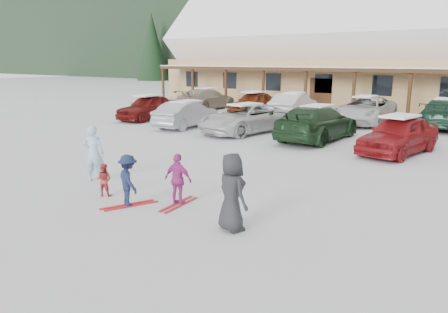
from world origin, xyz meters
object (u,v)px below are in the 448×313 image
Objects in this scene: day_lodge at (325,55)px; parked_car_10 at (364,110)px; child_magenta at (178,180)px; parked_car_0 at (148,107)px; bystander_dark at (232,192)px; parked_car_1 at (186,114)px; child_navy at (128,181)px; parked_car_4 at (399,135)px; parked_car_3 at (317,123)px; parked_car_8 at (253,103)px; parked_car_2 at (245,119)px; parked_car_9 at (294,105)px; toddler_red at (104,180)px; adult_skier at (94,153)px; parked_car_11 at (445,114)px; parked_car_7 at (207,99)px.

day_lodge reaches higher than parked_car_10.
parked_car_0 is at bearing -48.80° from child_magenta.
parked_car_1 is at bearing -24.19° from bystander_dark.
parked_car_4 is at bearing -87.37° from child_navy.
parked_car_3 reaches higher than parked_car_8.
parked_car_9 reaches higher than parked_car_2.
parked_car_9 is (2.65, 7.15, 0.07)m from parked_car_1.
parked_car_0 is (-3.34, -17.81, -3.20)m from day_lodge.
toddler_red is at bearing -76.61° from day_lodge.
parked_car_2 is 3.75m from parked_car_3.
parked_car_8 is at bearing -70.29° from child_magenta.
child_navy is 17.82m from parked_car_10.
day_lodge is 5.64× the size of parked_car_2.
day_lodge is 18.40m from parked_car_0.
toddler_red is 0.20× the size of parked_car_0.
toddler_red is at bearing 118.11° from adult_skier.
day_lodge is at bearing -112.88° from adult_skier.
adult_skier is 0.36× the size of parked_car_9.
child_magenta is at bearing -117.95° from child_navy.
parked_car_11 is at bearing -143.29° from adult_skier.
parked_car_10 reaches higher than toddler_red.
parked_car_9 is at bearing 147.95° from parked_car_4.
parked_car_3 is 7.95m from parked_car_9.
toddler_red is at bearing 94.08° from parked_car_9.
parked_car_11 reaches higher than toddler_red.
toddler_red is 0.16× the size of parked_car_10.
parked_car_4 reaches higher than parked_car_8.
parked_car_1 is at bearing -171.95° from parked_car_4.
toddler_red is at bearing -66.89° from parked_car_2.
parked_car_10 is (11.07, 6.28, 0.04)m from parked_car_0.
day_lodge is at bearing 130.48° from parked_car_4.
parked_car_7 is 1.22× the size of parked_car_8.
adult_skier is 17.04m from parked_car_10.
day_lodge is 5.53× the size of parked_car_7.
day_lodge is 6.66× the size of parked_car_0.
parked_car_3 is (2.33, 10.37, -0.07)m from adult_skier.
parked_car_1 reaches higher than toddler_red.
adult_skier is 5.61m from bystander_dark.
parked_car_7 is at bearing -10.72° from parked_car_9.
parked_car_11 is at bearing 20.56° from parked_car_0.
day_lodge is 5.42× the size of parked_car_11.
parked_car_1 is 13.77m from parked_car_11.
child_magenta is 0.31× the size of parked_car_8.
parked_car_11 is (15.10, 7.09, 0.03)m from parked_car_0.
parked_car_11 is (4.03, 0.81, -0.00)m from parked_car_10.
parked_car_4 is at bearing -32.56° from parked_car_8.
bystander_dark is 0.30× the size of parked_car_10.
parked_car_3 reaches higher than parked_car_11.
child_navy is at bearing 25.25° from bystander_dark.
parked_car_8 is 7.61m from parked_car_10.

